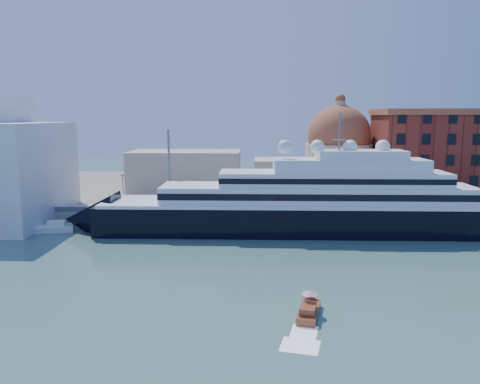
{
  "coord_description": "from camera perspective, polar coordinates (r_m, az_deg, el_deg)",
  "views": [
    {
      "loc": [
        -0.98,
        -70.36,
        23.26
      ],
      "look_at": [
        -3.69,
        18.0,
        9.04
      ],
      "focal_mm": 35.0,
      "sensor_mm": 36.0,
      "label": 1
    }
  ],
  "objects": [
    {
      "name": "ground",
      "position": [
        74.11,
        2.46,
        -9.16
      ],
      "size": [
        400.0,
        400.0,
        0.0
      ],
      "primitive_type": "plane",
      "color": "#3A645B",
      "rests_on": "ground"
    },
    {
      "name": "quay",
      "position": [
        106.66,
        2.25,
        -2.78
      ],
      "size": [
        180.0,
        10.0,
        2.5
      ],
      "primitive_type": "cube",
      "color": "gray",
      "rests_on": "ground"
    },
    {
      "name": "land",
      "position": [
        147.05,
        2.12,
        0.42
      ],
      "size": [
        260.0,
        72.0,
        2.0
      ],
      "primitive_type": "cube",
      "color": "slate",
      "rests_on": "ground"
    },
    {
      "name": "quay_fence",
      "position": [
        101.88,
        2.28,
        -2.28
      ],
      "size": [
        180.0,
        0.1,
        1.2
      ],
      "primitive_type": "cube",
      "color": "slate",
      "rests_on": "quay"
    },
    {
      "name": "superyacht",
      "position": [
        95.46,
        6.4,
        -2.02
      ],
      "size": [
        94.53,
        13.11,
        28.25
      ],
      "color": "black",
      "rests_on": "ground"
    },
    {
      "name": "service_barge",
      "position": [
        103.65,
        -22.28,
        -4.15
      ],
      "size": [
        10.91,
        5.79,
        2.34
      ],
      "rotation": [
        0.0,
        0.0,
        0.24
      ],
      "color": "white",
      "rests_on": "ground"
    },
    {
      "name": "water_taxi",
      "position": [
        57.3,
        8.38,
        -14.1
      ],
      "size": [
        3.62,
        6.87,
        3.11
      ],
      "rotation": [
        0.0,
        0.0,
        -0.23
      ],
      "color": "maroon",
      "rests_on": "ground"
    },
    {
      "name": "warehouse",
      "position": [
        133.67,
        25.18,
        4.21
      ],
      "size": [
        43.0,
        19.0,
        23.25
      ],
      "color": "maroon",
      "rests_on": "land"
    },
    {
      "name": "church",
      "position": [
        128.88,
        5.04,
        3.6
      ],
      "size": [
        66.0,
        18.0,
        25.5
      ],
      "color": "beige",
      "rests_on": "land"
    },
    {
      "name": "lamp_posts",
      "position": [
        104.15,
        -4.7,
        1.7
      ],
      "size": [
        120.8,
        2.4,
        18.0
      ],
      "color": "slate",
      "rests_on": "quay"
    }
  ]
}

